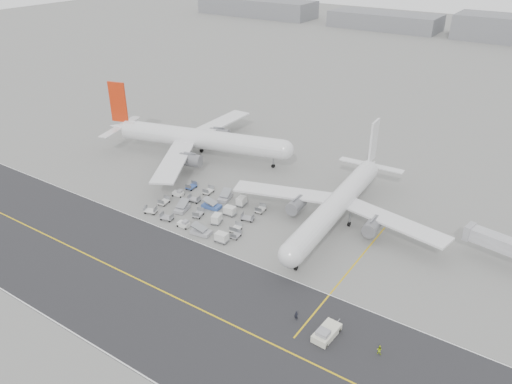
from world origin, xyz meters
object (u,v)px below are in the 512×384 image
Objects in this scene: airliner_a at (197,138)px; ground_crew_b at (379,350)px; airliner_b at (338,203)px; pushback_tug at (326,333)px; ground_crew_a at (296,316)px; jet_bridge at (507,247)px.

ground_crew_b is at bearing -135.67° from airliner_a.
airliner_a reaches higher than airliner_b.
pushback_tug reaches higher than ground_crew_a.
ground_crew_b is (22.28, -31.47, -4.16)m from airliner_b.
airliner_a reaches higher than ground_crew_b.
pushback_tug is (13.90, -32.76, -4.14)m from airliner_b.
airliner_b is 27.78× the size of ground_crew_a.
ground_crew_a is at bearing 176.16° from pushback_tug.
airliner_b reaches higher than ground_crew_b.
jet_bridge is (33.80, 3.41, -0.70)m from airliner_b.
ground_crew_b is at bearing 12.22° from pushback_tug.
pushback_tug is 8.48m from ground_crew_b.
airliner_a reaches higher than jet_bridge.
airliner_a is at bearing -34.13° from ground_crew_b.
ground_crew_a is (56.82, -43.12, -4.74)m from airliner_a.
pushback_tug is at bearing -139.73° from airliner_a.
airliner_b is (48.83, -11.12, -0.65)m from airliner_a.
airliner_a is 3.37× the size of jet_bridge.
jet_bridge is 43.95m from ground_crew_a.
airliner_b is 33.98m from jet_bridge.
airliner_a reaches higher than ground_crew_a.
jet_bridge is (82.64, -7.71, -1.35)m from airliner_a.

